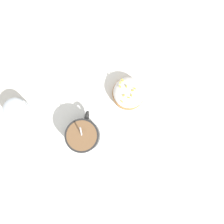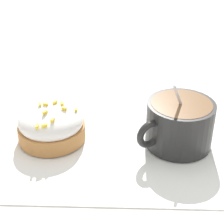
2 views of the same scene
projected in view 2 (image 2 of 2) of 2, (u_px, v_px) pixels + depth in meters
name	position (u px, v px, depth m)	size (l,w,h in m)	color
ground_plane	(115.00, 139.00, 0.54)	(3.00, 3.00, 0.00)	silver
paper_napkin	(115.00, 138.00, 0.54)	(0.31, 0.28, 0.00)	white
coffee_cup	(179.00, 122.00, 0.51)	(0.11, 0.09, 0.10)	black
frosted_pastry	(51.00, 125.00, 0.53)	(0.09, 0.09, 0.05)	#B2753D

